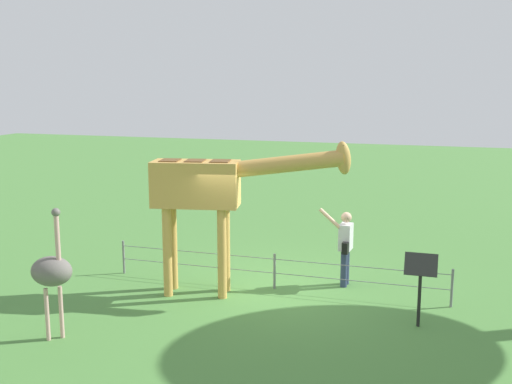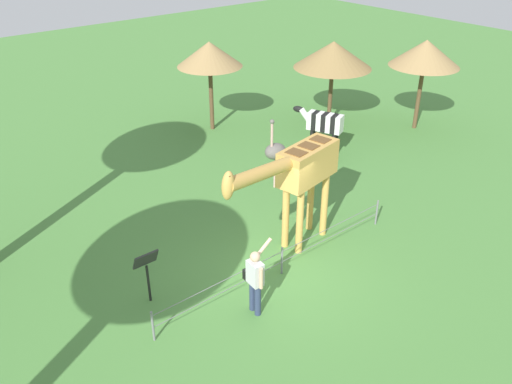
% 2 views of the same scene
% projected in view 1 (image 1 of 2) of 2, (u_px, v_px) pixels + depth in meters
% --- Properties ---
extents(ground_plane, '(60.00, 60.00, 0.00)m').
position_uv_depth(ground_plane, '(273.00, 290.00, 12.60)').
color(ground_plane, '#4C843D').
extents(giraffe, '(3.92, 1.19, 3.15)m').
position_uv_depth(giraffe, '(213.00, 190.00, 12.01)').
color(giraffe, gold).
rests_on(giraffe, ground_plane).
extents(visitor, '(0.69, 0.59, 1.66)m').
position_uv_depth(visitor, '(345.00, 244.00, 12.73)').
color(visitor, navy).
rests_on(visitor, ground_plane).
extents(ostrich, '(0.70, 0.56, 2.25)m').
position_uv_depth(ostrich, '(52.00, 271.00, 10.02)').
color(ostrich, '#CC9E93').
rests_on(ostrich, ground_plane).
extents(info_sign, '(0.56, 0.21, 1.32)m').
position_uv_depth(info_sign, '(420.00, 275.00, 10.58)').
color(info_sign, black).
rests_on(info_sign, ground_plane).
extents(wire_fence, '(7.05, 0.05, 0.75)m').
position_uv_depth(wire_fence, '(275.00, 270.00, 12.61)').
color(wire_fence, slate).
rests_on(wire_fence, ground_plane).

